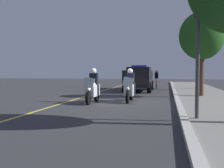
# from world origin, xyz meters

# --- Properties ---
(ground_plane) EXTENTS (80.00, 80.00, 0.00)m
(ground_plane) POSITION_xyz_m (0.00, 0.00, 0.00)
(ground_plane) COLOR #333335
(curb_strip) EXTENTS (48.00, 0.24, 0.15)m
(curb_strip) POSITION_xyz_m (0.00, 3.37, 0.07)
(curb_strip) COLOR #B7B5AD
(curb_strip) RESTS_ON ground
(sidewalk_strip) EXTENTS (48.00, 3.60, 0.10)m
(sidewalk_strip) POSITION_xyz_m (0.00, 5.27, 0.05)
(sidewalk_strip) COLOR gray
(sidewalk_strip) RESTS_ON ground
(lane_stripe_center) EXTENTS (48.00, 0.12, 0.01)m
(lane_stripe_center) POSITION_xyz_m (0.00, -2.18, 0.00)
(lane_stripe_center) COLOR #E0D14C
(lane_stripe_center) RESTS_ON ground
(police_motorcycle_lead_left) EXTENTS (2.14, 0.56, 1.72)m
(police_motorcycle_lead_left) POSITION_xyz_m (0.75, -0.76, 0.70)
(police_motorcycle_lead_left) COLOR black
(police_motorcycle_lead_left) RESTS_ON ground
(police_motorcycle_lead_right) EXTENTS (2.14, 0.56, 1.72)m
(police_motorcycle_lead_right) POSITION_xyz_m (-0.14, 0.96, 0.70)
(police_motorcycle_lead_right) COLOR black
(police_motorcycle_lead_right) RESTS_ON ground
(police_suv) EXTENTS (4.93, 2.12, 2.05)m
(police_suv) POSITION_xyz_m (-7.32, 0.67, 1.07)
(police_suv) COLOR black
(police_suv) RESTS_ON ground
(cyclist_background) EXTENTS (1.76, 0.32, 1.69)m
(cyclist_background) POSITION_xyz_m (-10.52, 1.90, 0.84)
(cyclist_background) COLOR black
(cyclist_background) RESTS_ON ground
(traffic_light) EXTENTS (0.38, 0.28, 3.98)m
(traffic_light) POSITION_xyz_m (4.74, 3.77, 3.00)
(traffic_light) COLOR #38383D
(traffic_light) RESTS_ON sidewalk_strip
(tree_mid_block) EXTENTS (2.65, 2.65, 5.02)m
(tree_mid_block) POSITION_xyz_m (-3.22, 4.84, 3.66)
(tree_mid_block) COLOR #42301E
(tree_mid_block) RESTS_ON sidewalk_strip
(tree_far_back) EXTENTS (3.01, 3.01, 6.03)m
(tree_far_back) POSITION_xyz_m (-10.45, 5.82, 4.52)
(tree_far_back) COLOR #42301E
(tree_far_back) RESTS_ON sidewalk_strip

